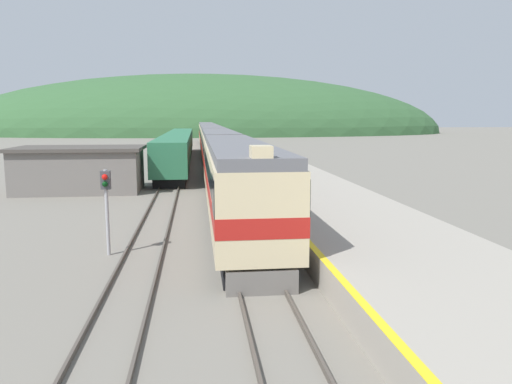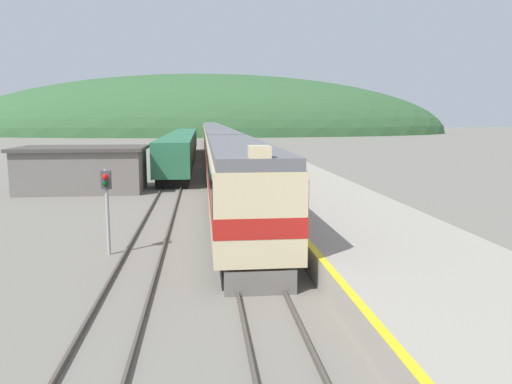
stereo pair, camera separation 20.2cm
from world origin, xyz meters
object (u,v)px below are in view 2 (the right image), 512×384
object	(u,v)px
express_train_lead_car	(238,181)
carriage_fifth	(210,132)
carriage_third	(216,141)
siding_train	(182,147)
carriage_second	(222,152)
carriage_fourth	(212,135)
signal_post_siding	(107,194)

from	to	relation	value
express_train_lead_car	carriage_fifth	world-z (taller)	express_train_lead_car
carriage_third	siding_train	xyz separation A→B (m)	(-4.09, -5.19, -0.46)
carriage_second	siding_train	bearing A→B (deg)	105.31
carriage_second	carriage_third	size ratio (longest dim) A/B	1.00
carriage_third	carriage_fifth	xyz separation A→B (m)	(0.00, 40.24, 0.00)
carriage_second	siding_train	world-z (taller)	carriage_second
carriage_fifth	siding_train	size ratio (longest dim) A/B	0.43
express_train_lead_car	carriage_fourth	bearing A→B (deg)	90.00
signal_post_siding	carriage_second	bearing A→B (deg)	77.65
carriage_second	signal_post_siding	world-z (taller)	carriage_second
carriage_second	carriage_fourth	xyz separation A→B (m)	(0.00, 40.24, 0.00)
carriage_third	signal_post_siding	distance (m)	45.32
carriage_fourth	carriage_fifth	world-z (taller)	same
carriage_fourth	signal_post_siding	size ratio (longest dim) A/B	5.67
carriage_third	carriage_fourth	bearing A→B (deg)	90.00
carriage_fifth	signal_post_siding	xyz separation A→B (m)	(-5.45, -85.24, 0.17)
carriage_fifth	signal_post_siding	world-z (taller)	carriage_fifth
carriage_third	siding_train	size ratio (longest dim) A/B	0.43
carriage_third	carriage_fourth	xyz separation A→B (m)	(0.00, 20.12, 0.00)
signal_post_siding	carriage_fifth	bearing A→B (deg)	86.34
express_train_lead_car	carriage_third	bearing A→B (deg)	90.00
carriage_second	carriage_fifth	bearing A→B (deg)	90.00
carriage_fifth	signal_post_siding	bearing A→B (deg)	-93.66
carriage_third	carriage_fourth	size ratio (longest dim) A/B	1.00
carriage_fourth	siding_train	xyz separation A→B (m)	(-4.09, -25.32, -0.46)
carriage_fourth	siding_train	size ratio (longest dim) A/B	0.43
carriage_third	siding_train	distance (m)	6.62
carriage_fifth	siding_train	world-z (taller)	carriage_fifth
carriage_third	siding_train	bearing A→B (deg)	-128.20
carriage_third	carriage_fifth	distance (m)	40.24
carriage_second	carriage_fifth	size ratio (longest dim) A/B	1.00
siding_train	signal_post_siding	distance (m)	39.83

